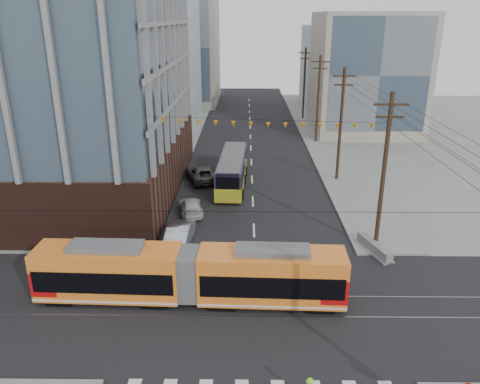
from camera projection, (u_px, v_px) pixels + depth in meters
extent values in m
plane|color=slate|center=(259.00, 353.00, 22.76)|extent=(160.00, 160.00, 0.00)
cube|color=#8C99A5|center=(135.00, 63.00, 68.47)|extent=(18.00, 16.00, 18.00)
cube|color=gray|center=(366.00, 74.00, 64.71)|extent=(14.00, 14.00, 16.00)
cube|color=gray|center=(174.00, 48.00, 86.81)|extent=(16.00, 18.00, 20.00)
cube|color=#8C99A5|center=(350.00, 67.00, 83.77)|extent=(16.00, 16.00, 14.00)
cylinder|color=black|center=(304.00, 84.00, 73.16)|extent=(0.30, 0.30, 11.00)
imported|color=#ABB2BA|center=(180.00, 233.00, 33.61)|extent=(1.84, 4.68, 1.52)
imported|color=silver|center=(191.00, 206.00, 38.79)|extent=(2.57, 4.48, 1.22)
imported|color=#49494A|center=(201.00, 174.00, 46.52)|extent=(3.96, 5.76, 1.46)
cube|color=gray|center=(374.00, 248.00, 32.39)|extent=(1.92, 3.81, 0.75)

